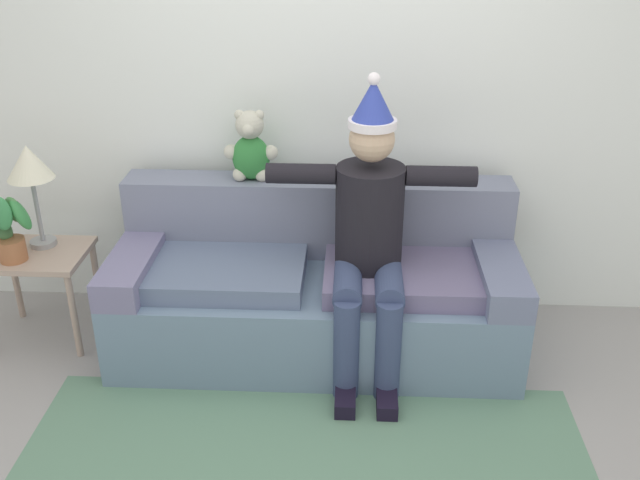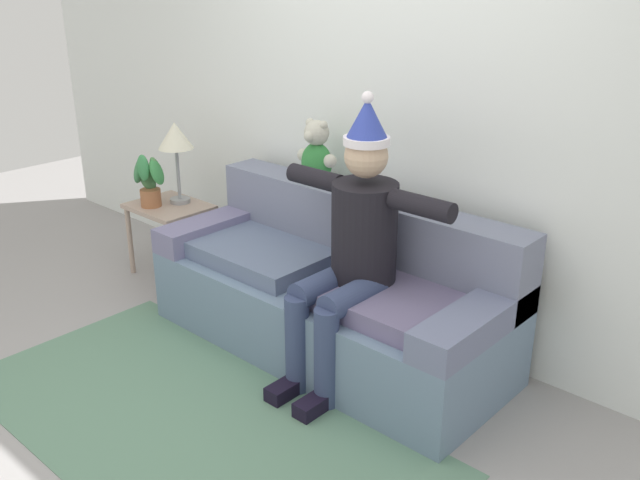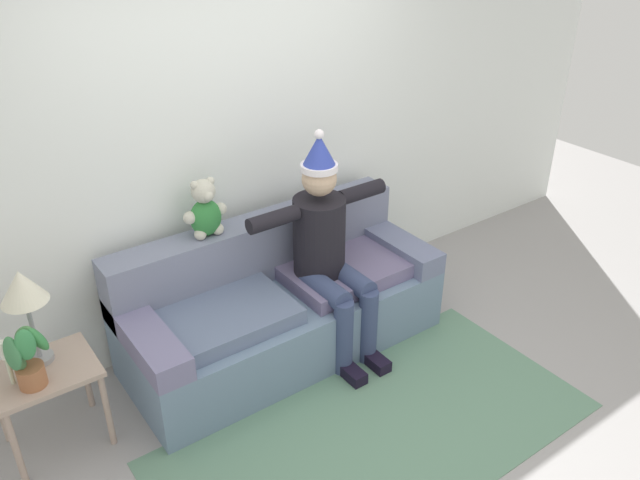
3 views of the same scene
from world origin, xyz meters
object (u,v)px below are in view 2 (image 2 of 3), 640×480
(table_lamp, at_px, (175,140))
(person_seated, at_px, (352,243))
(couch, at_px, (333,292))
(side_table, at_px, (170,216))
(candle_tall, at_px, (151,177))
(potted_plant, at_px, (149,179))
(teddy_bear, at_px, (316,155))

(table_lamp, bearing_deg, person_seated, -7.61)
(couch, xyz_separation_m, table_lamp, (-1.48, 0.07, 0.63))
(side_table, bearing_deg, table_lamp, 79.88)
(side_table, distance_m, candle_tall, 0.30)
(side_table, relative_size, potted_plant, 1.45)
(couch, xyz_separation_m, side_table, (-1.50, -0.02, 0.10))
(teddy_bear, height_order, potted_plant, teddy_bear)
(teddy_bear, xyz_separation_m, side_table, (-1.14, -0.27, -0.59))
(person_seated, bearing_deg, table_lamp, 172.39)
(candle_tall, bearing_deg, teddy_bear, 12.54)
(side_table, bearing_deg, potted_plant, -126.11)
(couch, height_order, table_lamp, table_lamp)
(person_seated, height_order, teddy_bear, person_seated)
(person_seated, distance_m, candle_tall, 1.93)
(person_seated, xyz_separation_m, side_table, (-1.77, 0.15, -0.33))
(side_table, relative_size, table_lamp, 0.95)
(person_seated, xyz_separation_m, teddy_bear, (-0.63, 0.42, 0.27))
(side_table, relative_size, candle_tall, 2.02)
(couch, height_order, side_table, couch)
(teddy_bear, distance_m, side_table, 1.31)
(couch, relative_size, potted_plant, 5.65)
(teddy_bear, relative_size, table_lamp, 0.67)
(table_lamp, xyz_separation_m, candle_tall, (-0.17, -0.11, -0.27))
(table_lamp, bearing_deg, side_table, -100.12)
(teddy_bear, height_order, side_table, teddy_bear)
(couch, distance_m, candle_tall, 1.69)
(person_seated, bearing_deg, couch, 148.67)
(couch, bearing_deg, candle_tall, -178.67)
(teddy_bear, distance_m, candle_tall, 1.37)
(candle_tall, bearing_deg, potted_plant, -41.60)
(person_seated, xyz_separation_m, table_lamp, (-1.76, 0.23, 0.21))
(candle_tall, bearing_deg, couch, 1.33)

